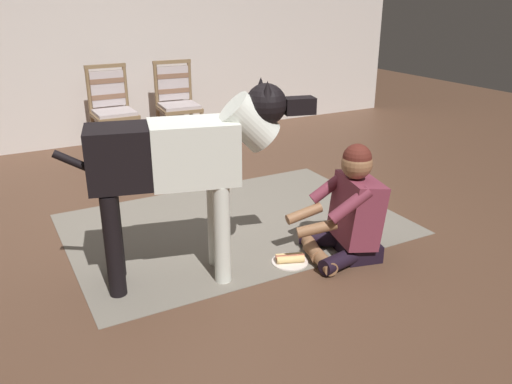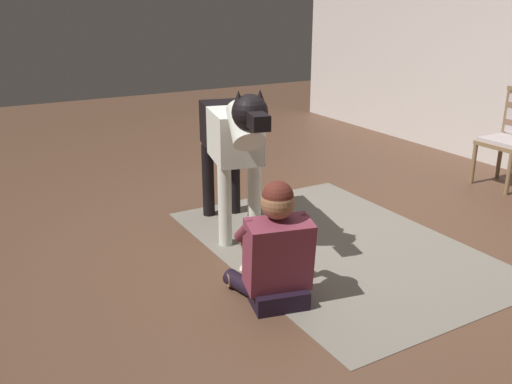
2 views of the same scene
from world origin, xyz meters
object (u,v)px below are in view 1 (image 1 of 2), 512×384
Objects in this scene: dining_chair_left_of_pair at (112,105)px; dining_chair_right_of_pair at (177,99)px; large_dog at (184,159)px; hot_dog_on_plate at (290,259)px; person_sitting_on_floor at (349,212)px.

dining_chair_left_of_pair is 0.77m from dining_chair_right_of_pair.
large_dog is 6.08× the size of hot_dog_on_plate.
dining_chair_right_of_pair is 1.21× the size of person_sitting_on_floor.
person_sitting_on_floor reaches higher than hot_dog_on_plate.
hot_dog_on_plate is at bearing -97.12° from dining_chair_right_of_pair.
person_sitting_on_floor is 3.22× the size of hot_dog_on_plate.
dining_chair_left_of_pair is at bearing 96.58° from hot_dog_on_plate.
large_dog is (-1.07, 0.27, 0.47)m from person_sitting_on_floor.
hot_dog_on_plate is at bearing -83.42° from dining_chair_left_of_pair.
person_sitting_on_floor is at bearing -76.85° from dining_chair_left_of_pair.
hot_dog_on_plate is (-0.40, -3.22, -0.52)m from dining_chair_right_of_pair.
large_dog reaches higher than hot_dog_on_plate.
person_sitting_on_floor is (0.00, -3.32, -0.21)m from dining_chair_right_of_pair.
person_sitting_on_floor is at bearing -14.01° from hot_dog_on_plate.
dining_chair_right_of_pair is 3.25m from large_dog.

